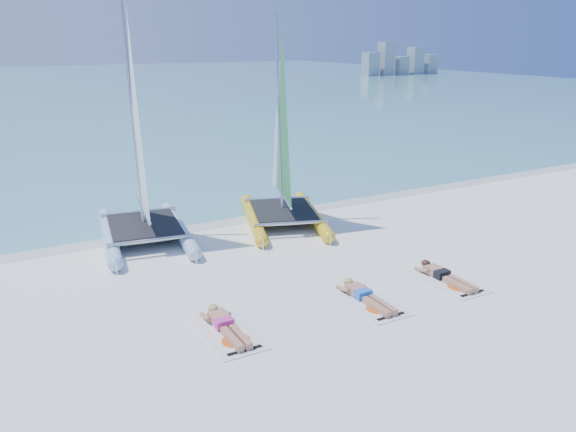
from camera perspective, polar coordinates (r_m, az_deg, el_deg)
name	(u,v)px	position (r m, az deg, el deg)	size (l,w,h in m)	color
ground	(315,281)	(13.57, 2.75, -6.59)	(140.00, 140.00, 0.00)	white
sea	(36,88)	(74.01, -24.26, 11.81)	(140.00, 115.00, 0.01)	#70B0BB
wet_sand_strip	(226,219)	(18.17, -6.35, -0.30)	(140.00, 1.40, 0.01)	silver
distant_skyline	(399,62)	(94.34, 11.23, 15.10)	(14.00, 2.00, 5.00)	gray
catamaran_blue	(139,170)	(16.39, -14.86, 4.55)	(3.04, 5.24, 6.77)	#A6C6DA
catamaran_yellow	(280,155)	(17.69, -0.77, 6.18)	(3.69, 5.25, 6.51)	yellow
towel_a	(229,333)	(11.35, -6.02, -11.75)	(1.00, 1.85, 0.02)	silver
sunbather_a	(225,324)	(11.46, -6.43, -10.86)	(0.37, 1.73, 0.26)	tan
towel_b	(369,303)	(12.61, 8.25, -8.70)	(1.00, 1.85, 0.02)	silver
sunbather_b	(364,295)	(12.70, 7.74, -7.93)	(0.37, 1.73, 0.26)	tan
towel_c	(448,282)	(14.02, 15.99, -6.44)	(1.00, 1.85, 0.02)	silver
sunbather_c	(443,275)	(14.10, 15.49, -5.77)	(0.37, 1.73, 0.26)	tan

